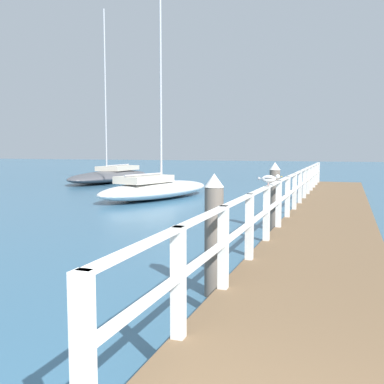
# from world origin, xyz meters

# --- Properties ---
(pier_deck) EXTENTS (2.24, 24.03, 0.41)m
(pier_deck) POSITION_xyz_m (0.00, 12.02, 0.21)
(pier_deck) COLOR brown
(pier_deck) RESTS_ON ground_plane
(pier_railing) EXTENTS (0.12, 22.55, 1.07)m
(pier_railing) POSITION_xyz_m (-1.04, 12.02, 1.07)
(pier_railing) COLOR silver
(pier_railing) RESTS_ON pier_deck
(dock_piling_near) EXTENTS (0.29, 0.29, 1.84)m
(dock_piling_near) POSITION_xyz_m (-1.42, 4.87, 0.93)
(dock_piling_near) COLOR #6B6056
(dock_piling_near) RESTS_ON ground_plane
(dock_piling_far) EXTENTS (0.29, 0.29, 1.84)m
(dock_piling_far) POSITION_xyz_m (-1.42, 10.66, 0.93)
(dock_piling_far) COLOR #6B6056
(dock_piling_far) RESTS_ON ground_plane
(seagull_foreground) EXTENTS (0.47, 0.23, 0.21)m
(seagull_foreground) POSITION_xyz_m (-1.03, 7.40, 1.62)
(seagull_foreground) COLOR white
(seagull_foreground) RESTS_ON pier_railing
(boat_2) EXTENTS (4.14, 7.29, 9.67)m
(boat_2) POSITION_xyz_m (-7.61, 16.78, 0.45)
(boat_2) COLOR white
(boat_2) RESTS_ON ground_plane
(boat_3) EXTENTS (3.10, 8.85, 11.05)m
(boat_3) POSITION_xyz_m (-14.53, 25.06, 0.43)
(boat_3) COLOR #4C4C51
(boat_3) RESTS_ON ground_plane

